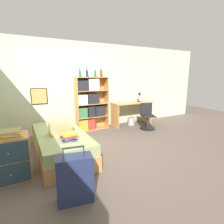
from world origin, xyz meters
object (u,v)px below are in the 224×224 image
at_px(waste_bin, 131,121).
at_px(bottle_blue, 101,73).
at_px(dresser, 10,158).
at_px(bookcase, 89,104).
at_px(desk_chair, 147,121).
at_px(bed, 61,143).
at_px(handbag, 60,128).
at_px(book_stack_on_bed, 69,136).
at_px(bottle_brown, 87,73).
at_px(suitcase, 75,179).
at_px(bottle_green, 80,74).
at_px(desk_lamp, 140,95).
at_px(magazine_pile_on_dresser, 11,133).
at_px(bottle_clear, 95,74).
at_px(desk, 132,109).

bearing_deg(waste_bin, bottle_blue, 167.94).
relative_size(dresser, bookcase, 0.45).
height_order(desk_chair, waste_bin, desk_chair).
distance_m(bed, bookcase, 1.87).
distance_m(handbag, book_stack_on_bed, 0.39).
xyz_separation_m(bookcase, bottle_brown, (-0.03, 0.03, 0.91)).
distance_m(suitcase, bottle_green, 3.39).
height_order(book_stack_on_bed, dresser, dresser).
bearing_deg(bottle_brown, bottle_green, 178.80).
bearing_deg(desk_chair, desk_lamp, 75.32).
xyz_separation_m(suitcase, dresser, (-0.75, 0.97, 0.04)).
bearing_deg(magazine_pile_on_dresser, dresser, -174.12).
relative_size(book_stack_on_bed, bottle_clear, 1.58).
bearing_deg(bookcase, magazine_pile_on_dresser, -136.45).
distance_m(bottle_green, waste_bin, 2.29).
relative_size(book_stack_on_bed, desk_lamp, 1.06).
relative_size(bed, handbag, 4.71).
bearing_deg(desk_chair, suitcase, -144.06).
bearing_deg(bed, handbag, -98.70).
xyz_separation_m(dresser, bottle_green, (1.81, 1.95, 1.33)).
bearing_deg(suitcase, desk_lamp, 41.87).
distance_m(magazine_pile_on_dresser, bottle_clear, 3.03).
distance_m(handbag, desk, 2.98).
distance_m(bed, bottle_clear, 2.38).
bearing_deg(bottle_clear, dresser, -140.33).
bearing_deg(handbag, magazine_pile_on_dresser, -153.23).
height_order(desk, desk_lamp, desk_lamp).
xyz_separation_m(magazine_pile_on_dresser, bottle_blue, (2.43, 1.95, 0.94)).
bearing_deg(suitcase, bottle_green, 70.11).
height_order(bookcase, bottle_green, bottle_green).
relative_size(book_stack_on_bed, desk, 0.29).
relative_size(handbag, desk_chair, 0.54).
xyz_separation_m(bottle_green, desk_chair, (1.86, -0.80, -1.43)).
bearing_deg(desk_lamp, bottle_green, 175.72).
xyz_separation_m(magazine_pile_on_dresser, desk_lamp, (3.79, 1.79, 0.23)).
xyz_separation_m(handbag, waste_bin, (2.60, 1.32, -0.49)).
bearing_deg(bottle_brown, waste_bin, -7.92).
height_order(magazine_pile_on_dresser, desk, magazine_pile_on_dresser).
bearing_deg(bottle_brown, magazine_pile_on_dresser, -135.52).
bearing_deg(bottle_clear, desk_chair, -27.15).
relative_size(handbag, waste_bin, 1.70).
bearing_deg(handbag, book_stack_on_bed, -78.94).
distance_m(handbag, magazine_pile_on_dresser, 0.93).
height_order(bottle_brown, desk_chair, bottle_brown).
xyz_separation_m(desk, desk_lamp, (0.32, -0.00, 0.45)).
distance_m(dresser, magazine_pile_on_dresser, 0.40).
bearing_deg(bottle_blue, desk_chair, -34.32).
relative_size(bottle_green, bottle_clear, 1.06).
height_order(handbag, waste_bin, handbag).
bearing_deg(desk_chair, magazine_pile_on_dresser, -162.56).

